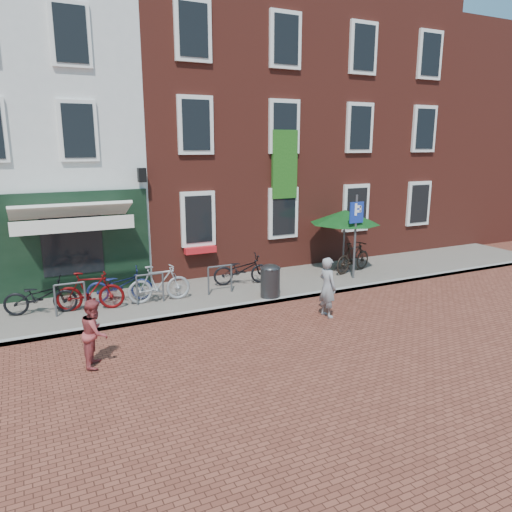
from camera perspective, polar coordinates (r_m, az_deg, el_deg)
name	(u,v)px	position (r m, az deg, el deg)	size (l,w,h in m)	color
ground	(220,312)	(12.71, -4.30, -6.59)	(80.00, 80.00, 0.00)	brown
sidewalk	(232,290)	(14.37, -2.81, -4.01)	(24.00, 3.00, 0.10)	slate
building_brick_mid	(198,124)	(19.24, -6.83, 15.19)	(6.00, 8.00, 10.00)	maroon
building_brick_right	(329,126)	(21.97, 8.63, 14.87)	(6.00, 8.00, 10.00)	maroon
filler_right	(439,139)	(26.17, 20.73, 12.80)	(7.00, 8.00, 9.00)	maroon
litter_bin	(270,279)	(13.43, 1.69, -2.72)	(0.54, 0.54, 0.99)	#2F2F31
parking_sign	(356,225)	(15.35, 11.66, 3.60)	(0.50, 0.08, 2.65)	#4C4C4F
parasol	(345,214)	(16.19, 10.43, 4.86)	(2.30, 2.30, 2.16)	#4C4C4F
woman	(327,287)	(12.28, 8.39, -3.65)	(0.56, 0.37, 1.53)	gray
boy	(95,333)	(10.08, -18.43, -8.55)	(0.66, 0.51, 1.35)	#A03C3E
bicycle_0	(41,296)	(13.27, -24.02, -4.34)	(0.61, 1.74, 0.91)	black
bicycle_1	(90,291)	(13.08, -18.92, -3.92)	(0.48, 1.68, 1.01)	#530607
bicycle_2	(120,285)	(13.58, -15.73, -3.30)	(0.61, 1.74, 0.91)	#161E4E
bicycle_3	(159,283)	(13.29, -11.33, -3.18)	(0.48, 1.68, 1.01)	gray
bicycle_4	(242,270)	(14.65, -1.68, -1.60)	(0.61, 1.74, 0.91)	black
bicycle_5	(353,257)	(16.34, 11.37, -0.12)	(0.48, 1.68, 1.01)	black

